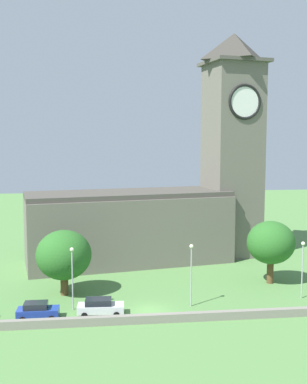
{
  "coord_description": "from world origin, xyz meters",
  "views": [
    {
      "loc": [
        -5.6,
        -49.33,
        18.27
      ],
      "look_at": [
        1.48,
        8.55,
        11.78
      ],
      "focal_mm": 45.24,
      "sensor_mm": 36.0,
      "label": 1
    }
  ],
  "objects_px": {
    "tree_riverside_west": "(271,243)",
    "streetlamp_central": "(191,265)",
    "car_blue": "(37,311)",
    "streetlamp_east_mid": "(303,260)",
    "car_white": "(100,307)",
    "tree_riverside_east": "(64,255)",
    "church": "(169,195)",
    "streetlamp_west_mid": "(72,268)"
  },
  "relations": [
    {
      "from": "streetlamp_east_mid",
      "to": "car_blue",
      "type": "bearing_deg",
      "value": -174.45
    },
    {
      "from": "streetlamp_west_mid",
      "to": "streetlamp_east_mid",
      "type": "xyz_separation_m",
      "value": [
        25.91,
        0.59,
        -0.1
      ]
    },
    {
      "from": "tree_riverside_west",
      "to": "streetlamp_east_mid",
      "type": "bearing_deg",
      "value": -76.12
    },
    {
      "from": "streetlamp_east_mid",
      "to": "church",
      "type": "bearing_deg",
      "value": 121.64
    },
    {
      "from": "streetlamp_central",
      "to": "tree_riverside_east",
      "type": "bearing_deg",
      "value": 158.2
    },
    {
      "from": "tree_riverside_west",
      "to": "car_blue",
      "type": "bearing_deg",
      "value": -162.27
    },
    {
      "from": "streetlamp_west_mid",
      "to": "tree_riverside_west",
      "type": "relative_size",
      "value": 0.85
    },
    {
      "from": "car_white",
      "to": "church",
      "type": "bearing_deg",
      "value": 64.36
    },
    {
      "from": "church",
      "to": "streetlamp_central",
      "type": "bearing_deg",
      "value": -92.32
    },
    {
      "from": "streetlamp_central",
      "to": "streetlamp_east_mid",
      "type": "bearing_deg",
      "value": 4.54
    },
    {
      "from": "tree_riverside_west",
      "to": "church",
      "type": "bearing_deg",
      "value": 127.87
    },
    {
      "from": "tree_riverside_west",
      "to": "streetlamp_central",
      "type": "bearing_deg",
      "value": -148.58
    },
    {
      "from": "church",
      "to": "streetlamp_central",
      "type": "height_order",
      "value": "church"
    },
    {
      "from": "streetlamp_central",
      "to": "streetlamp_east_mid",
      "type": "relative_size",
      "value": 1.04
    },
    {
      "from": "car_blue",
      "to": "tree_riverside_west",
      "type": "distance_m",
      "value": 29.58
    },
    {
      "from": "church",
      "to": "tree_riverside_east",
      "type": "bearing_deg",
      "value": -133.97
    },
    {
      "from": "church",
      "to": "car_white",
      "type": "height_order",
      "value": "church"
    },
    {
      "from": "tree_riverside_west",
      "to": "car_white",
      "type": "bearing_deg",
      "value": -158.35
    },
    {
      "from": "church",
      "to": "streetlamp_west_mid",
      "type": "bearing_deg",
      "value": -123.62
    },
    {
      "from": "church",
      "to": "streetlamp_east_mid",
      "type": "height_order",
      "value": "church"
    },
    {
      "from": "streetlamp_west_mid",
      "to": "tree_riverside_west",
      "type": "height_order",
      "value": "tree_riverside_west"
    },
    {
      "from": "tree_riverside_west",
      "to": "tree_riverside_east",
      "type": "bearing_deg",
      "value": -176.62
    },
    {
      "from": "streetlamp_central",
      "to": "tree_riverside_west",
      "type": "bearing_deg",
      "value": 31.42
    },
    {
      "from": "car_blue",
      "to": "tree_riverside_east",
      "type": "height_order",
      "value": "tree_riverside_east"
    },
    {
      "from": "church",
      "to": "tree_riverside_west",
      "type": "relative_size",
      "value": 4.64
    },
    {
      "from": "car_blue",
      "to": "streetlamp_central",
      "type": "xyz_separation_m",
      "value": [
        16.24,
        1.81,
        3.74
      ]
    },
    {
      "from": "car_white",
      "to": "streetlamp_west_mid",
      "type": "relative_size",
      "value": 0.72
    },
    {
      "from": "streetlamp_east_mid",
      "to": "tree_riverside_west",
      "type": "distance_m",
      "value": 6.29
    },
    {
      "from": "streetlamp_west_mid",
      "to": "tree_riverside_east",
      "type": "distance_m",
      "value": 5.27
    },
    {
      "from": "tree_riverside_east",
      "to": "tree_riverside_west",
      "type": "distance_m",
      "value": 25.65
    },
    {
      "from": "streetlamp_east_mid",
      "to": "tree_riverside_east",
      "type": "height_order",
      "value": "tree_riverside_east"
    },
    {
      "from": "church",
      "to": "car_blue",
      "type": "distance_m",
      "value": 29.86
    },
    {
      "from": "streetlamp_east_mid",
      "to": "tree_riverside_west",
      "type": "xyz_separation_m",
      "value": [
        -1.5,
        6.06,
        0.75
      ]
    },
    {
      "from": "streetlamp_west_mid",
      "to": "tree_riverside_west",
      "type": "distance_m",
      "value": 25.31
    },
    {
      "from": "car_blue",
      "to": "streetlamp_east_mid",
      "type": "height_order",
      "value": "streetlamp_east_mid"
    },
    {
      "from": "car_white",
      "to": "streetlamp_central",
      "type": "height_order",
      "value": "streetlamp_central"
    },
    {
      "from": "church",
      "to": "car_blue",
      "type": "height_order",
      "value": "church"
    },
    {
      "from": "church",
      "to": "car_white",
      "type": "relative_size",
      "value": 7.52
    },
    {
      "from": "car_white",
      "to": "streetlamp_east_mid",
      "type": "bearing_deg",
      "value": 6.17
    },
    {
      "from": "car_white",
      "to": "tree_riverside_west",
      "type": "distance_m",
      "value": 23.56
    },
    {
      "from": "car_blue",
      "to": "car_white",
      "type": "bearing_deg",
      "value": 3.29
    },
    {
      "from": "car_blue",
      "to": "streetlamp_central",
      "type": "relative_size",
      "value": 0.61
    }
  ]
}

